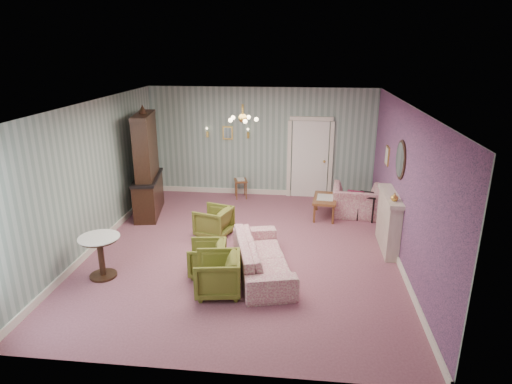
# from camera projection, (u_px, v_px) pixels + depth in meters

# --- Properties ---
(floor) EXTENTS (7.00, 7.00, 0.00)m
(floor) POSITION_uv_depth(u_px,v_px,m) (244.00, 250.00, 8.81)
(floor) COLOR #945669
(floor) RESTS_ON ground
(ceiling) EXTENTS (7.00, 7.00, 0.00)m
(ceiling) POSITION_uv_depth(u_px,v_px,m) (243.00, 104.00, 7.88)
(ceiling) COLOR white
(ceiling) RESTS_ON ground
(wall_back) EXTENTS (6.00, 0.00, 6.00)m
(wall_back) POSITION_uv_depth(u_px,v_px,m) (261.00, 143.00, 11.64)
(wall_back) COLOR gray
(wall_back) RESTS_ON ground
(wall_front) EXTENTS (6.00, 0.00, 6.00)m
(wall_front) POSITION_uv_depth(u_px,v_px,m) (202.00, 269.00, 5.05)
(wall_front) COLOR gray
(wall_front) RESTS_ON ground
(wall_left) EXTENTS (0.00, 7.00, 7.00)m
(wall_left) POSITION_uv_depth(u_px,v_px,m) (94.00, 176.00, 8.66)
(wall_left) COLOR gray
(wall_left) RESTS_ON ground
(wall_right) EXTENTS (0.00, 7.00, 7.00)m
(wall_right) POSITION_uv_depth(u_px,v_px,m) (405.00, 186.00, 8.03)
(wall_right) COLOR gray
(wall_right) RESTS_ON ground
(wall_right_floral) EXTENTS (0.00, 7.00, 7.00)m
(wall_right_floral) POSITION_uv_depth(u_px,v_px,m) (404.00, 186.00, 8.03)
(wall_right_floral) COLOR #BD5E96
(wall_right_floral) RESTS_ON ground
(door) EXTENTS (1.12, 0.12, 2.16)m
(door) POSITION_uv_depth(u_px,v_px,m) (310.00, 158.00, 11.59)
(door) COLOR white
(door) RESTS_ON floor
(olive_chair_a) EXTENTS (0.78, 0.82, 0.75)m
(olive_chair_a) POSITION_uv_depth(u_px,v_px,m) (217.00, 273.00, 7.15)
(olive_chair_a) COLOR olive
(olive_chair_a) RESTS_ON floor
(olive_chair_b) EXTENTS (0.67, 0.71, 0.66)m
(olive_chair_b) POSITION_uv_depth(u_px,v_px,m) (207.00, 257.00, 7.79)
(olive_chair_b) COLOR olive
(olive_chair_b) RESTS_ON floor
(olive_chair_c) EXTENTS (0.81, 0.84, 0.70)m
(olive_chair_c) POSITION_uv_depth(u_px,v_px,m) (214.00, 220.00, 9.37)
(olive_chair_c) COLOR olive
(olive_chair_c) RESTS_ON floor
(sofa_chintz) EXTENTS (1.16, 2.27, 0.85)m
(sofa_chintz) POSITION_uv_depth(u_px,v_px,m) (262.00, 251.00, 7.79)
(sofa_chintz) COLOR #A74367
(sofa_chintz) RESTS_ON floor
(wingback_chair) EXTENTS (1.19, 0.83, 0.98)m
(wingback_chair) POSITION_uv_depth(u_px,v_px,m) (357.00, 196.00, 10.43)
(wingback_chair) COLOR #A74367
(wingback_chair) RESTS_ON floor
(dresser) EXTENTS (0.81, 1.62, 2.59)m
(dresser) POSITION_uv_depth(u_px,v_px,m) (146.00, 162.00, 10.29)
(dresser) COLOR black
(dresser) RESTS_ON floor
(fireplace) EXTENTS (0.30, 1.40, 1.16)m
(fireplace) POSITION_uv_depth(u_px,v_px,m) (389.00, 221.00, 8.70)
(fireplace) COLOR beige
(fireplace) RESTS_ON floor
(mantel_vase) EXTENTS (0.15, 0.15, 0.15)m
(mantel_vase) POSITION_uv_depth(u_px,v_px,m) (395.00, 197.00, 8.12)
(mantel_vase) COLOR gold
(mantel_vase) RESTS_ON fireplace
(oval_mirror) EXTENTS (0.04, 0.76, 0.84)m
(oval_mirror) POSITION_uv_depth(u_px,v_px,m) (400.00, 160.00, 8.28)
(oval_mirror) COLOR white
(oval_mirror) RESTS_ON wall_right
(framed_print) EXTENTS (0.04, 0.34, 0.42)m
(framed_print) POSITION_uv_depth(u_px,v_px,m) (387.00, 156.00, 9.63)
(framed_print) COLOR gold
(framed_print) RESTS_ON wall_right
(coffee_table) EXTENTS (0.62, 1.01, 0.49)m
(coffee_table) POSITION_uv_depth(u_px,v_px,m) (325.00, 207.00, 10.42)
(coffee_table) COLOR brown
(coffee_table) RESTS_ON floor
(side_table_black) EXTENTS (0.54, 0.54, 0.64)m
(side_table_black) POSITION_uv_depth(u_px,v_px,m) (367.00, 207.00, 10.23)
(side_table_black) COLOR black
(side_table_black) RESTS_ON floor
(pedestal_table) EXTENTS (0.77, 0.77, 0.78)m
(pedestal_table) POSITION_uv_depth(u_px,v_px,m) (101.00, 257.00, 7.66)
(pedestal_table) COLOR black
(pedestal_table) RESTS_ON floor
(nesting_table) EXTENTS (0.42, 0.49, 0.54)m
(nesting_table) POSITION_uv_depth(u_px,v_px,m) (241.00, 188.00, 11.74)
(nesting_table) COLOR brown
(nesting_table) RESTS_ON floor
(gilt_mirror_back) EXTENTS (0.28, 0.06, 0.36)m
(gilt_mirror_back) POSITION_uv_depth(u_px,v_px,m) (228.00, 133.00, 11.62)
(gilt_mirror_back) COLOR gold
(gilt_mirror_back) RESTS_ON wall_back
(sconce_left) EXTENTS (0.16, 0.12, 0.30)m
(sconce_left) POSITION_uv_depth(u_px,v_px,m) (207.00, 133.00, 11.66)
(sconce_left) COLOR gold
(sconce_left) RESTS_ON wall_back
(sconce_right) EXTENTS (0.16, 0.12, 0.30)m
(sconce_right) POSITION_uv_depth(u_px,v_px,m) (248.00, 133.00, 11.54)
(sconce_right) COLOR gold
(sconce_right) RESTS_ON wall_back
(chandelier) EXTENTS (0.56, 0.56, 0.36)m
(chandelier) POSITION_uv_depth(u_px,v_px,m) (243.00, 119.00, 7.97)
(chandelier) COLOR gold
(chandelier) RESTS_ON ceiling
(burgundy_cushion) EXTENTS (0.41, 0.28, 0.39)m
(burgundy_cushion) POSITION_uv_depth(u_px,v_px,m) (355.00, 199.00, 10.30)
(burgundy_cushion) COLOR maroon
(burgundy_cushion) RESTS_ON wingback_chair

